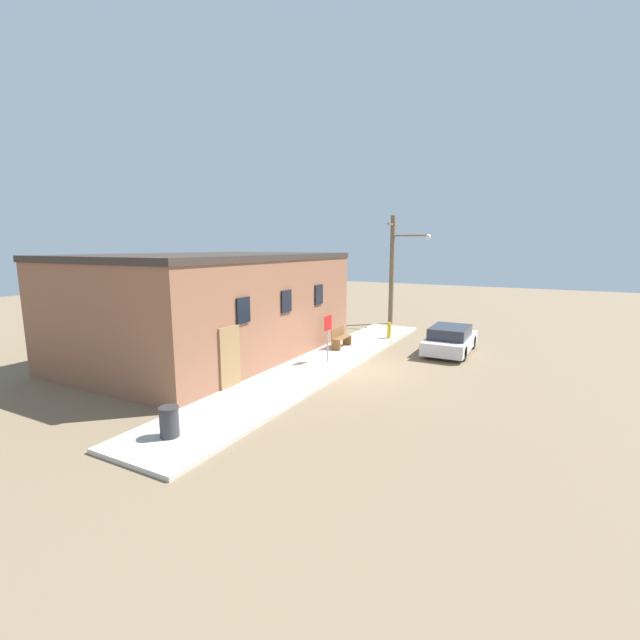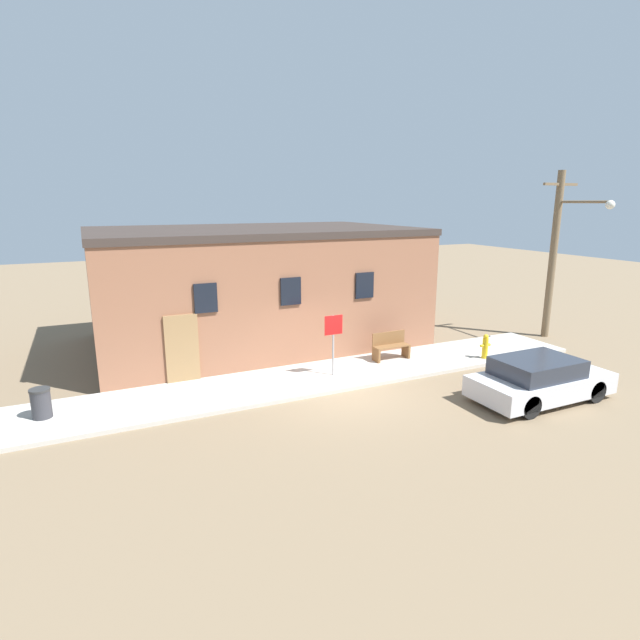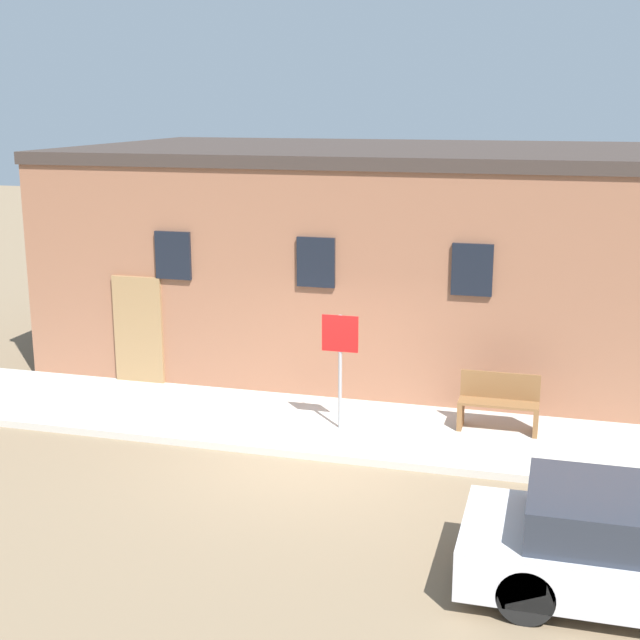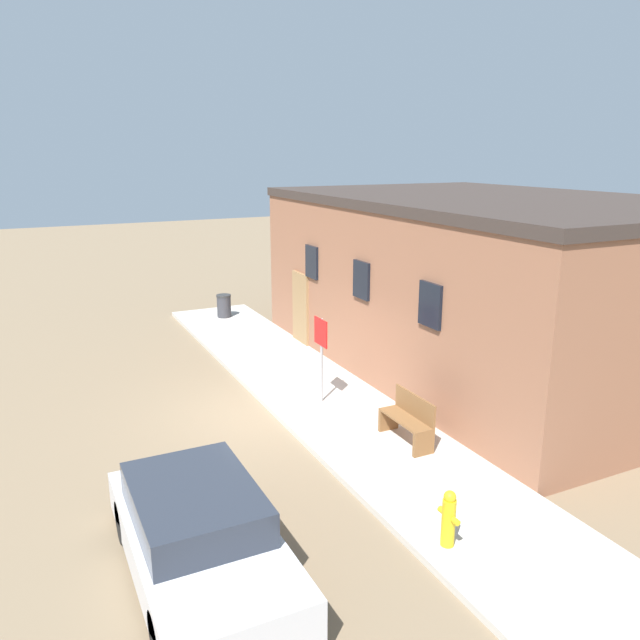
{
  "view_description": "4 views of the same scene",
  "coord_description": "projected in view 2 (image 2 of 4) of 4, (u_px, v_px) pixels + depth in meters",
  "views": [
    {
      "loc": [
        -15.05,
        -6.57,
        4.83
      ],
      "look_at": [
        -0.19,
        1.34,
        1.92
      ],
      "focal_mm": 24.0,
      "sensor_mm": 36.0,
      "label": 1
    },
    {
      "loc": [
        -6.58,
        -12.19,
        5.48
      ],
      "look_at": [
        -0.19,
        1.34,
        1.92
      ],
      "focal_mm": 28.0,
      "sensor_mm": 36.0,
      "label": 2
    },
    {
      "loc": [
        3.6,
        -12.43,
        5.41
      ],
      "look_at": [
        -0.19,
        1.34,
        1.92
      ],
      "focal_mm": 50.0,
      "sensor_mm": 36.0,
      "label": 3
    },
    {
      "loc": [
        12.02,
        -4.61,
        5.61
      ],
      "look_at": [
        -0.19,
        1.34,
        1.92
      ],
      "focal_mm": 35.0,
      "sensor_mm": 36.0,
      "label": 4
    }
  ],
  "objects": [
    {
      "name": "sidewalk",
      "position": [
        325.0,
        376.0,
        15.89
      ],
      "size": [
        18.68,
        2.68,
        0.12
      ],
      "color": "#BCB7AD",
      "rests_on": "ground"
    },
    {
      "name": "brick_building",
      "position": [
        254.0,
        286.0,
        19.66
      ],
      "size": [
        11.96,
        7.74,
        4.51
      ],
      "color": "#8E5B42",
      "rests_on": "ground"
    },
    {
      "name": "parked_car",
      "position": [
        539.0,
        380.0,
        14.02
      ],
      "size": [
        4.06,
        1.81,
        1.24
      ],
      "color": "black",
      "rests_on": "ground"
    },
    {
      "name": "ground_plane",
      "position": [
        345.0,
        392.0,
        14.73
      ],
      "size": [
        80.0,
        80.0,
        0.0
      ],
      "primitive_type": "plane",
      "color": "#7A664C"
    },
    {
      "name": "bench",
      "position": [
        391.0,
        346.0,
        17.33
      ],
      "size": [
        1.31,
        0.44,
        0.95
      ],
      "color": "brown",
      "rests_on": "sidewalk"
    },
    {
      "name": "fire_hydrant",
      "position": [
        485.0,
        346.0,
        17.41
      ],
      "size": [
        0.42,
        0.2,
        0.86
      ],
      "color": "gold",
      "rests_on": "sidewalk"
    },
    {
      "name": "stop_sign",
      "position": [
        333.0,
        334.0,
        15.51
      ],
      "size": [
        0.61,
        0.06,
        1.94
      ],
      "color": "gray",
      "rests_on": "sidewalk"
    },
    {
      "name": "trash_bin",
      "position": [
        41.0,
        403.0,
        12.61
      ],
      "size": [
        0.49,
        0.49,
        0.77
      ],
      "color": "#333338",
      "rests_on": "sidewalk"
    },
    {
      "name": "utility_pole",
      "position": [
        557.0,
        250.0,
        19.89
      ],
      "size": [
        1.8,
        2.47,
        6.67
      ],
      "color": "brown",
      "rests_on": "ground"
    }
  ]
}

